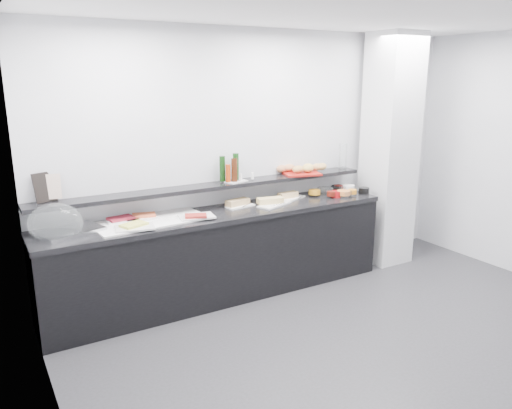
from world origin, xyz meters
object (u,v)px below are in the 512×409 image
cloche_base (70,232)px  framed_print (45,187)px  sandwich_plate_mid (274,205)px  carafe (343,156)px  bread_tray (301,174)px  condiment_tray (236,181)px

cloche_base → framed_print: bearing=100.7°
sandwich_plate_mid → carafe: bearing=-9.6°
framed_print → cloche_base: bearing=-81.7°
framed_print → carafe: carafe is taller
framed_print → carafe: size_ratio=0.87×
cloche_base → carafe: size_ratio=1.69×
sandwich_plate_mid → bread_tray: 0.57m
condiment_tray → bread_tray: bearing=-17.8°
cloche_base → carafe: (3.13, 0.17, 0.38)m
cloche_base → carafe: carafe is taller
framed_print → sandwich_plate_mid: bearing=-28.4°
cloche_base → condiment_tray: 1.72m
bread_tray → carafe: bearing=18.7°
sandwich_plate_mid → framed_print: size_ratio=1.50×
sandwich_plate_mid → bread_tray: bread_tray is taller
cloche_base → sandwich_plate_mid: bearing=-19.5°
sandwich_plate_mid → bread_tray: (0.47, 0.19, 0.25)m
framed_print → carafe: bearing=-21.8°
condiment_tray → sandwich_plate_mid: bearing=-47.0°
sandwich_plate_mid → carafe: carafe is taller
cloche_base → sandwich_plate_mid: cloche_base is taller
sandwich_plate_mid → carafe: size_ratio=1.30×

